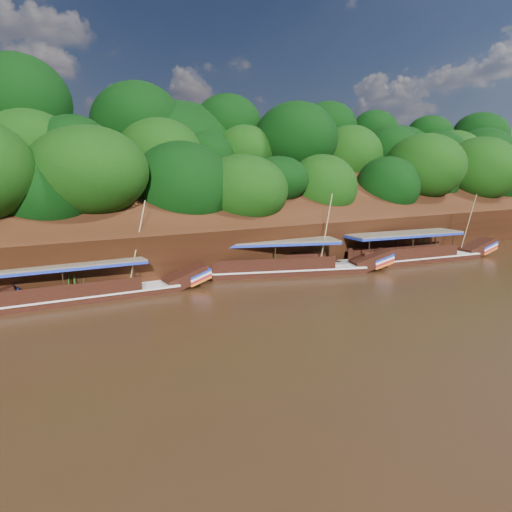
{
  "coord_description": "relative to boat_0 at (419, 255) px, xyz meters",
  "views": [
    {
      "loc": [
        -19.39,
        -21.94,
        7.96
      ],
      "look_at": [
        -0.93,
        7.0,
        1.95
      ],
      "focal_mm": 35.0,
      "sensor_mm": 36.0,
      "label": 1
    }
  ],
  "objects": [
    {
      "name": "reeds",
      "position": [
        -18.49,
        2.95,
        0.29
      ],
      "size": [
        47.94,
        2.07,
        1.99
      ],
      "color": "#215F17",
      "rests_on": "ground"
    },
    {
      "name": "boat_2",
      "position": [
        -27.58,
        2.31,
        -0.05
      ],
      "size": [
        15.24,
        2.82,
        6.44
      ],
      "rotation": [
        0.0,
        0.0,
        -0.04
      ],
      "color": "black",
      "rests_on": "ground"
    },
    {
      "name": "riverbank",
      "position": [
        -15.52,
        16.3,
        1.3
      ],
      "size": [
        120.0,
        30.06,
        19.4
      ],
      "color": "black",
      "rests_on": "ground"
    },
    {
      "name": "boat_1",
      "position": [
        -12.41,
        1.78,
        0.01
      ],
      "size": [
        15.11,
        7.34,
        6.63
      ],
      "rotation": [
        0.0,
        0.0,
        -0.36
      ],
      "color": "black",
      "rests_on": "ground"
    },
    {
      "name": "boat_0",
      "position": [
        0.0,
        0.0,
        0.0
      ],
      "size": [
        16.26,
        4.62,
        6.29
      ],
      "rotation": [
        0.0,
        0.0,
        -0.15
      ],
      "color": "black",
      "rests_on": "ground"
    },
    {
      "name": "ground",
      "position": [
        -15.51,
        -6.43,
        -0.59
      ],
      "size": [
        160.0,
        160.0,
        0.0
      ],
      "primitive_type": "plane",
      "color": "black",
      "rests_on": "ground"
    }
  ]
}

